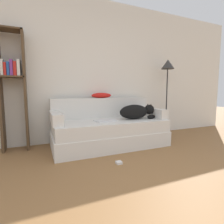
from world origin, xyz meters
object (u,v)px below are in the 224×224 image
(laptop, at_px, (105,121))
(bookshelf, at_px, (13,83))
(floor_lamp, at_px, (168,72))
(couch, at_px, (110,133))
(throw_pillow, at_px, (101,95))
(dog, at_px, (137,112))
(power_adapter, at_px, (119,163))

(laptop, bearing_deg, bookshelf, 150.69)
(bookshelf, height_order, floor_lamp, bookshelf)
(bookshelf, bearing_deg, laptop, -18.86)
(couch, height_order, throw_pillow, throw_pillow)
(dog, relative_size, throw_pillow, 1.77)
(bookshelf, bearing_deg, power_adapter, -42.15)
(dog, distance_m, power_adapter, 1.13)
(laptop, height_order, power_adapter, laptop)
(dog, bearing_deg, bookshelf, 166.45)
(couch, relative_size, floor_lamp, 1.19)
(dog, height_order, floor_lamp, floor_lamp)
(dog, relative_size, power_adapter, 9.11)
(floor_lamp, bearing_deg, throw_pillow, 174.40)
(throw_pillow, xyz_separation_m, floor_lamp, (1.45, -0.14, 0.48))
(throw_pillow, distance_m, power_adapter, 1.46)
(throw_pillow, xyz_separation_m, power_adapter, (-0.18, -1.17, -0.86))
(floor_lamp, distance_m, power_adapter, 2.35)
(couch, relative_size, laptop, 5.09)
(dog, distance_m, throw_pillow, 0.75)
(floor_lamp, bearing_deg, laptop, -168.20)
(throw_pillow, height_order, power_adapter, throw_pillow)
(couch, distance_m, dog, 0.62)
(dog, height_order, bookshelf, bookshelf)
(power_adapter, bearing_deg, dog, 45.40)
(throw_pillow, bearing_deg, bookshelf, 179.87)
(power_adapter, bearing_deg, floor_lamp, 32.23)
(throw_pillow, distance_m, floor_lamp, 1.53)
(couch, bearing_deg, floor_lamp, 9.95)
(dog, height_order, laptop, dog)
(bookshelf, relative_size, floor_lamp, 1.17)
(laptop, height_order, floor_lamp, floor_lamp)
(laptop, bearing_deg, dog, -11.21)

